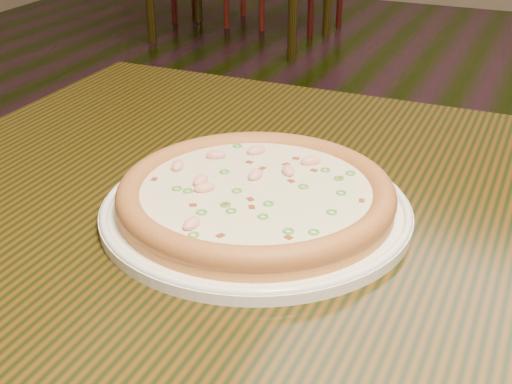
% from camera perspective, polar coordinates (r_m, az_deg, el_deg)
% --- Properties ---
extents(hero_table, '(1.20, 0.80, 0.75)m').
position_cam_1_polar(hero_table, '(0.86, 8.73, -7.72)').
color(hero_table, black).
rests_on(hero_table, ground).
extents(plate, '(0.35, 0.35, 0.02)m').
position_cam_1_polar(plate, '(0.80, -0.00, -1.36)').
color(plate, white).
rests_on(plate, hero_table).
extents(pizza, '(0.31, 0.31, 0.03)m').
position_cam_1_polar(pizza, '(0.79, -0.01, -0.18)').
color(pizza, '#C0843D').
rests_on(pizza, plate).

